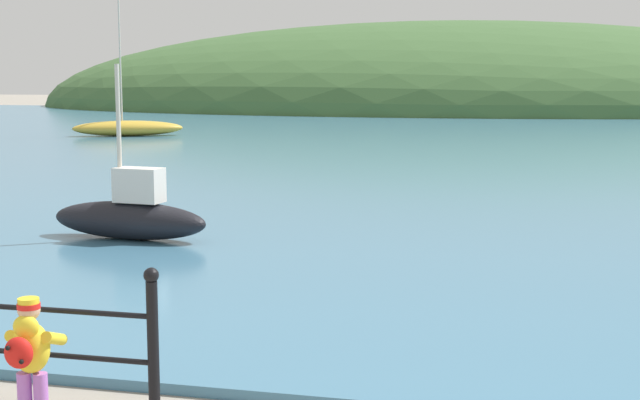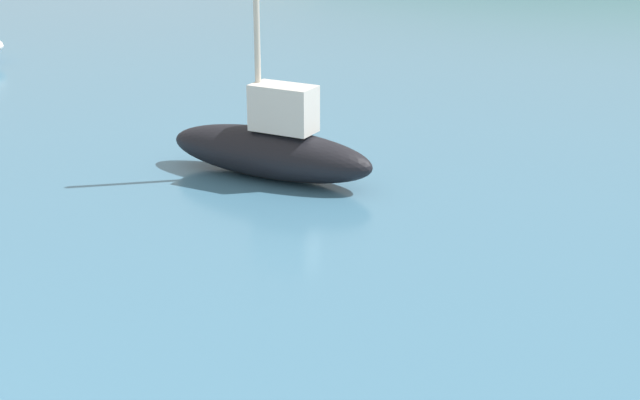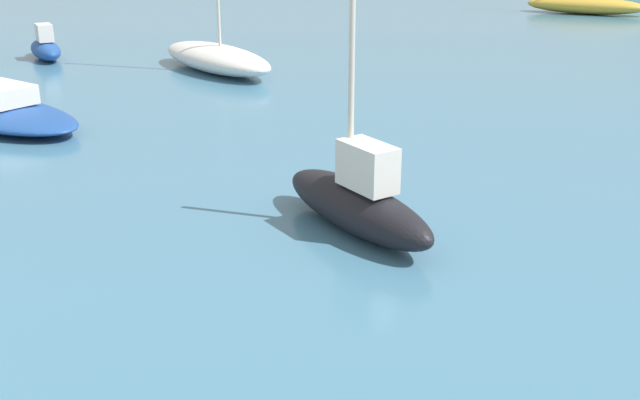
# 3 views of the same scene
# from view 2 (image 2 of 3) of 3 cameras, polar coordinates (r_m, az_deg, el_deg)

# --- Properties ---
(boat_twin_mast) EXTENTS (2.72, 0.97, 2.73)m
(boat_twin_mast) POSITION_cam_2_polar(r_m,az_deg,el_deg) (10.49, -3.15, 3.42)
(boat_twin_mast) COLOR black
(boat_twin_mast) RESTS_ON water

